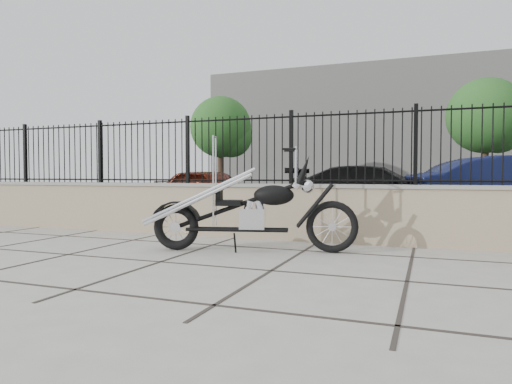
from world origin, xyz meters
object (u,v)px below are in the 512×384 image
Objects in this scene: chopper_motorcycle at (249,193)px; car_blue at (510,188)px; car_red at (210,191)px; car_black at (375,191)px.

car_blue is at bearing 42.65° from chopper_motorcycle.
car_blue is (4.30, 6.57, -0.08)m from chopper_motorcycle.
car_red is 7.87m from car_blue.
car_red is 0.81× the size of car_blue.
car_black is (4.61, 0.78, 0.03)m from car_red.
car_red is at bearing 107.08° from chopper_motorcycle.
car_red is at bearing 99.08° from car_black.
car_black reaches higher than car_red.
chopper_motorcycle is at bearing -132.99° from car_red.
car_black is at bearing 71.83° from car_blue.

